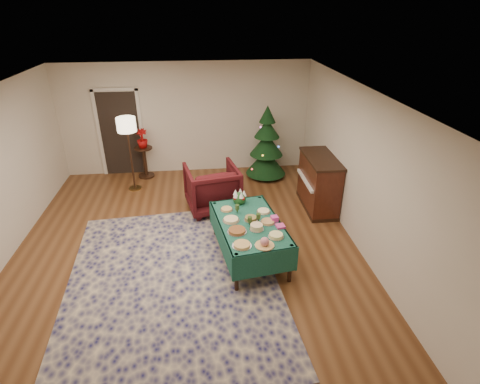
{
  "coord_description": "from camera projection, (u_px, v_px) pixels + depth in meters",
  "views": [
    {
      "loc": [
        0.33,
        -5.51,
        3.9
      ],
      "look_at": [
        0.98,
        0.42,
        0.86
      ],
      "focal_mm": 28.0,
      "sensor_mm": 36.0,
      "label": 1
    }
  ],
  "objects": [
    {
      "name": "doorway",
      "position": [
        120.0,
        131.0,
        9.05
      ],
      "size": [
        1.08,
        0.04,
        2.16
      ],
      "color": "black",
      "rests_on": "ground"
    },
    {
      "name": "buffet_table",
      "position": [
        249.0,
        229.0,
        6.19
      ],
      "size": [
        1.27,
        1.87,
        0.68
      ],
      "color": "black",
      "rests_on": "ground"
    },
    {
      "name": "side_table",
      "position": [
        145.0,
        163.0,
        9.18
      ],
      "size": [
        0.43,
        0.43,
        0.77
      ],
      "color": "black",
      "rests_on": "ground"
    },
    {
      "name": "platter_1",
      "position": [
        265.0,
        243.0,
        5.5
      ],
      "size": [
        0.29,
        0.29,
        0.15
      ],
      "color": "silver",
      "rests_on": "buffet_table"
    },
    {
      "name": "platter_6",
      "position": [
        231.0,
        220.0,
        6.15
      ],
      "size": [
        0.28,
        0.28,
        0.05
      ],
      "color": "silver",
      "rests_on": "buffet_table"
    },
    {
      "name": "goblet_0",
      "position": [
        237.0,
        209.0,
        6.35
      ],
      "size": [
        0.07,
        0.07,
        0.16
      ],
      "color": "#2D471E",
      "rests_on": "buffet_table"
    },
    {
      "name": "centerpiece",
      "position": [
        239.0,
        197.0,
        6.66
      ],
      "size": [
        0.24,
        0.24,
        0.28
      ],
      "color": "#1E4C1E",
      "rests_on": "buffet_table"
    },
    {
      "name": "floor_lamp",
      "position": [
        127.0,
        129.0,
        8.08
      ],
      "size": [
        0.41,
        0.41,
        1.7
      ],
      "color": "#A57F3F",
      "rests_on": "ground"
    },
    {
      "name": "platter_5",
      "position": [
        268.0,
        222.0,
        6.11
      ],
      "size": [
        0.25,
        0.25,
        0.04
      ],
      "color": "silver",
      "rests_on": "buffet_table"
    },
    {
      "name": "platter_2",
      "position": [
        276.0,
        236.0,
        5.73
      ],
      "size": [
        0.24,
        0.24,
        0.06
      ],
      "color": "silver",
      "rests_on": "buffet_table"
    },
    {
      "name": "christmas_tree",
      "position": [
        266.0,
        146.0,
        9.01
      ],
      "size": [
        1.13,
        1.13,
        1.78
      ],
      "color": "black",
      "rests_on": "ground"
    },
    {
      "name": "rug",
      "position": [
        173.0,
        280.0,
        5.85
      ],
      "size": [
        3.52,
        4.44,
        0.02
      ],
      "primitive_type": "cube",
      "rotation": [
        0.0,
        0.0,
        0.08
      ],
      "color": "#121345",
      "rests_on": "ground"
    },
    {
      "name": "room_shell",
      "position": [
        182.0,
        180.0,
        6.01
      ],
      "size": [
        7.0,
        7.0,
        7.0
      ],
      "color": "#593319",
      "rests_on": "ground"
    },
    {
      "name": "platter_7",
      "position": [
        251.0,
        219.0,
        6.17
      ],
      "size": [
        0.23,
        0.23,
        0.07
      ],
      "color": "silver",
      "rests_on": "buffet_table"
    },
    {
      "name": "gift_box",
      "position": [
        274.0,
        219.0,
        6.14
      ],
      "size": [
        0.12,
        0.12,
        0.09
      ],
      "primitive_type": "cube",
      "rotation": [
        0.0,
        0.0,
        0.15
      ],
      "color": "#D93C9A",
      "rests_on": "buffet_table"
    },
    {
      "name": "platter_9",
      "position": [
        227.0,
        209.0,
        6.47
      ],
      "size": [
        0.22,
        0.22,
        0.04
      ],
      "color": "silver",
      "rests_on": "buffet_table"
    },
    {
      "name": "potted_plant",
      "position": [
        143.0,
        142.0,
        8.95
      ],
      "size": [
        0.26,
        0.46,
        0.26
      ],
      "primitive_type": "imported",
      "color": "#A30C0B",
      "rests_on": "side_table"
    },
    {
      "name": "napkin_stack",
      "position": [
        280.0,
        226.0,
        5.99
      ],
      "size": [
        0.15,
        0.15,
        0.04
      ],
      "primitive_type": "cube",
      "rotation": [
        0.0,
        0.0,
        0.15
      ],
      "color": "#D63B89",
      "rests_on": "buffet_table"
    },
    {
      "name": "goblet_2",
      "position": [
        250.0,
        221.0,
        6.0
      ],
      "size": [
        0.07,
        0.07,
        0.16
      ],
      "color": "#2D471E",
      "rests_on": "buffet_table"
    },
    {
      "name": "platter_0",
      "position": [
        242.0,
        245.0,
        5.52
      ],
      "size": [
        0.29,
        0.29,
        0.04
      ],
      "color": "silver",
      "rests_on": "buffet_table"
    },
    {
      "name": "armchair",
      "position": [
        212.0,
        186.0,
        7.68
      ],
      "size": [
        1.18,
        1.13,
        1.05
      ],
      "primitive_type": "imported",
      "rotation": [
        0.0,
        0.0,
        3.34
      ],
      "color": "#3F0D11",
      "rests_on": "ground"
    },
    {
      "name": "platter_4",
      "position": [
        257.0,
        227.0,
        5.91
      ],
      "size": [
        0.23,
        0.23,
        0.09
      ],
      "color": "silver",
      "rests_on": "buffet_table"
    },
    {
      "name": "platter_8",
      "position": [
        263.0,
        211.0,
        6.41
      ],
      "size": [
        0.24,
        0.24,
        0.04
      ],
      "color": "silver",
      "rests_on": "buffet_table"
    },
    {
      "name": "goblet_1",
      "position": [
        258.0,
        218.0,
        6.09
      ],
      "size": [
        0.07,
        0.07,
        0.16
      ],
      "color": "#2D471E",
      "rests_on": "buffet_table"
    },
    {
      "name": "piano",
      "position": [
        319.0,
        183.0,
        7.72
      ],
      "size": [
        0.62,
        1.31,
        1.13
      ],
      "color": "black",
      "rests_on": "ground"
    },
    {
      "name": "platter_3",
      "position": [
        237.0,
        231.0,
        5.86
      ],
      "size": [
        0.31,
        0.31,
        0.05
      ],
      "color": "silver",
      "rests_on": "buffet_table"
    }
  ]
}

